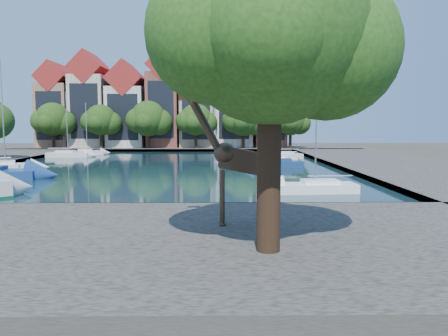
# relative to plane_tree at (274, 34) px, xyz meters

# --- Properties ---
(ground) EXTENTS (160.00, 160.00, 0.00)m
(ground) POSITION_rel_plane_tree_xyz_m (-7.62, 9.01, -7.67)
(ground) COLOR #38332B
(ground) RESTS_ON ground
(water_basin) EXTENTS (38.00, 50.00, 0.08)m
(water_basin) POSITION_rel_plane_tree_xyz_m (-7.62, 33.01, -7.63)
(water_basin) COLOR black
(water_basin) RESTS_ON ground
(near_quay) EXTENTS (50.00, 14.00, 0.50)m
(near_quay) POSITION_rel_plane_tree_xyz_m (-7.62, 2.01, -7.42)
(near_quay) COLOR #555149
(near_quay) RESTS_ON ground
(far_quay) EXTENTS (60.00, 16.00, 0.50)m
(far_quay) POSITION_rel_plane_tree_xyz_m (-7.62, 65.01, -7.42)
(far_quay) COLOR #555149
(far_quay) RESTS_ON ground
(right_quay) EXTENTS (14.00, 52.00, 0.50)m
(right_quay) POSITION_rel_plane_tree_xyz_m (17.38, 33.01, -7.42)
(right_quay) COLOR #555149
(right_quay) RESTS_ON ground
(plane_tree) EXTENTS (8.32, 6.40, 10.62)m
(plane_tree) POSITION_rel_plane_tree_xyz_m (0.00, 0.00, 0.00)
(plane_tree) COLOR #332114
(plane_tree) RESTS_ON near_quay
(townhouse_west_end) EXTENTS (5.44, 9.18, 14.93)m
(townhouse_west_end) POSITION_rel_plane_tree_xyz_m (-30.62, 64.99, -0.31)
(townhouse_west_end) COLOR #966B52
(townhouse_west_end) RESTS_ON far_quay
(townhouse_west_mid) EXTENTS (5.94, 9.18, 16.79)m
(townhouse_west_mid) POSITION_rel_plane_tree_xyz_m (-24.62, 64.99, 0.56)
(townhouse_west_mid) COLOR beige
(townhouse_west_mid) RESTS_ON far_quay
(townhouse_west_inner) EXTENTS (6.43, 9.18, 15.15)m
(townhouse_west_inner) POSITION_rel_plane_tree_xyz_m (-18.12, 64.99, -0.32)
(townhouse_west_inner) COLOR silver
(townhouse_west_inner) RESTS_ON far_quay
(townhouse_center) EXTENTS (5.44, 9.18, 16.93)m
(townhouse_center) POSITION_rel_plane_tree_xyz_m (-11.62, 64.99, 0.69)
(townhouse_center) COLOR brown
(townhouse_center) RESTS_ON far_quay
(townhouse_east_inner) EXTENTS (5.94, 9.18, 15.79)m
(townhouse_east_inner) POSITION_rel_plane_tree_xyz_m (-5.62, 64.99, 0.06)
(townhouse_east_inner) COLOR tan
(townhouse_east_inner) RESTS_ON far_quay
(townhouse_east_mid) EXTENTS (6.43, 9.18, 16.65)m
(townhouse_east_mid) POSITION_rel_plane_tree_xyz_m (0.88, 64.99, 0.43)
(townhouse_east_mid) COLOR beige
(townhouse_east_mid) RESTS_ON far_quay
(townhouse_east_end) EXTENTS (5.44, 9.18, 14.43)m
(townhouse_east_end) POSITION_rel_plane_tree_xyz_m (7.38, 64.99, -0.56)
(townhouse_east_end) COLOR brown
(townhouse_east_end) RESTS_ON far_quay
(far_tree_far_west) EXTENTS (7.28, 5.60, 7.68)m
(far_tree_far_west) POSITION_rel_plane_tree_xyz_m (-29.51, 59.50, -2.49)
(far_tree_far_west) COLOR #332114
(far_tree_far_west) RESTS_ON far_quay
(far_tree_west) EXTENTS (6.76, 5.20, 7.36)m
(far_tree_west) POSITION_rel_plane_tree_xyz_m (-21.52, 59.50, -2.60)
(far_tree_west) COLOR #332114
(far_tree_west) RESTS_ON far_quay
(far_tree_mid_west) EXTENTS (7.80, 6.00, 8.00)m
(far_tree_mid_west) POSITION_rel_plane_tree_xyz_m (-13.51, 59.50, -2.38)
(far_tree_mid_west) COLOR #332114
(far_tree_mid_west) RESTS_ON far_quay
(far_tree_mid_east) EXTENTS (7.02, 5.40, 7.52)m
(far_tree_mid_east) POSITION_rel_plane_tree_xyz_m (-5.52, 59.50, -2.54)
(far_tree_mid_east) COLOR #332114
(far_tree_mid_east) RESTS_ON far_quay
(far_tree_east) EXTENTS (7.54, 5.80, 7.84)m
(far_tree_east) POSITION_rel_plane_tree_xyz_m (2.49, 59.50, -2.43)
(far_tree_east) COLOR #332114
(far_tree_east) RESTS_ON far_quay
(far_tree_far_east) EXTENTS (6.76, 5.20, 7.36)m
(far_tree_far_east) POSITION_rel_plane_tree_xyz_m (10.48, 59.50, -2.60)
(far_tree_far_east) COLOR #332114
(far_tree_far_east) RESTS_ON far_quay
(giraffe_statue) EXTENTS (3.91, 0.78, 5.58)m
(giraffe_statue) POSITION_rel_plane_tree_xyz_m (-1.01, 3.89, -4.43)
(giraffe_statue) COLOR #39291C
(giraffe_statue) RESTS_ON near_quay
(sailboat_left_c) EXTENTS (5.90, 3.97, 10.74)m
(sailboat_left_c) POSITION_rel_plane_tree_xyz_m (-22.62, 28.22, -7.02)
(sailboat_left_c) COLOR white
(sailboat_left_c) RESTS_ON water_basin
(sailboat_left_d) EXTENTS (5.72, 2.34, 8.92)m
(sailboat_left_d) POSITION_rel_plane_tree_xyz_m (-22.62, 46.00, -7.08)
(sailboat_left_d) COLOR silver
(sailboat_left_d) RESTS_ON water_basin
(sailboat_left_e) EXTENTS (4.94, 3.03, 7.63)m
(sailboat_left_e) POSITION_rel_plane_tree_xyz_m (-21.26, 50.28, -7.11)
(sailboat_left_e) COLOR silver
(sailboat_left_e) RESTS_ON water_basin
(sailboat_right_a) EXTENTS (5.71, 2.36, 7.73)m
(sailboat_right_a) POSITION_rel_plane_tree_xyz_m (4.79, 14.96, -7.13)
(sailboat_right_a) COLOR white
(sailboat_right_a) RESTS_ON water_basin
(sailboat_right_b) EXTENTS (5.83, 2.10, 11.19)m
(sailboat_right_b) POSITION_rel_plane_tree_xyz_m (4.38, 32.42, -7.09)
(sailboat_right_b) COLOR navy
(sailboat_right_b) RESTS_ON water_basin
(sailboat_right_c) EXTENTS (6.29, 3.53, 10.67)m
(sailboat_right_c) POSITION_rel_plane_tree_xyz_m (4.38, 35.50, -6.98)
(sailboat_right_c) COLOR white
(sailboat_right_c) RESTS_ON water_basin
(sailboat_right_d) EXTENTS (6.14, 3.53, 8.58)m
(sailboat_right_d) POSITION_rel_plane_tree_xyz_m (6.29, 42.57, -7.07)
(sailboat_right_d) COLOR silver
(sailboat_right_d) RESTS_ON water_basin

